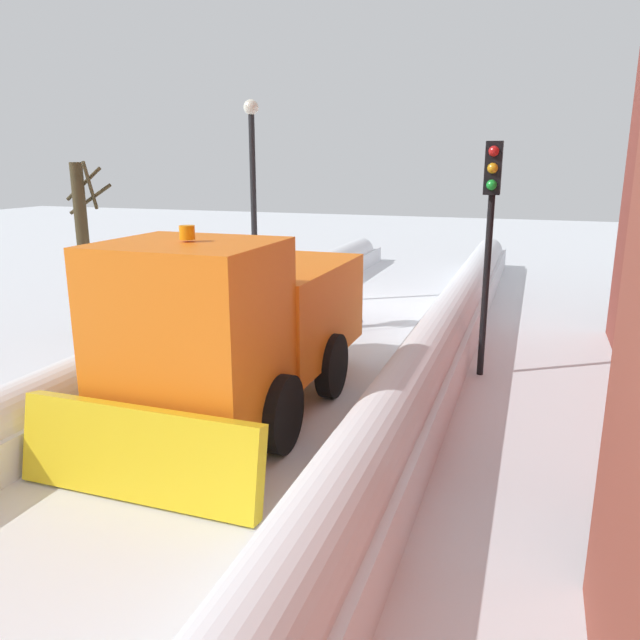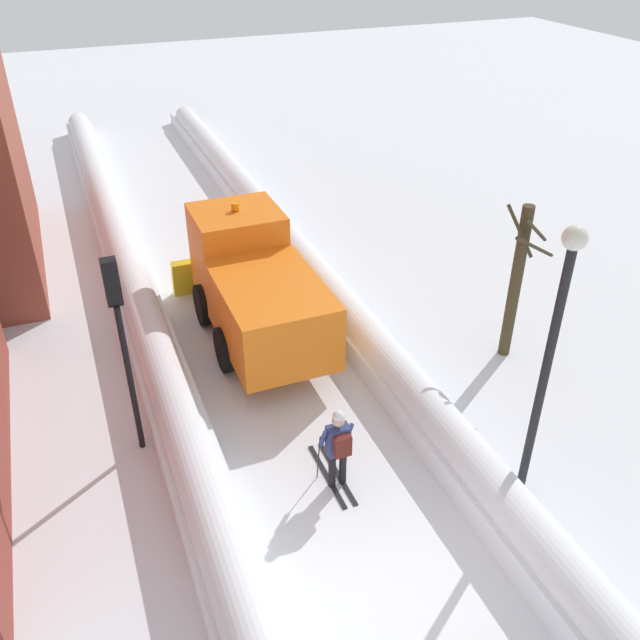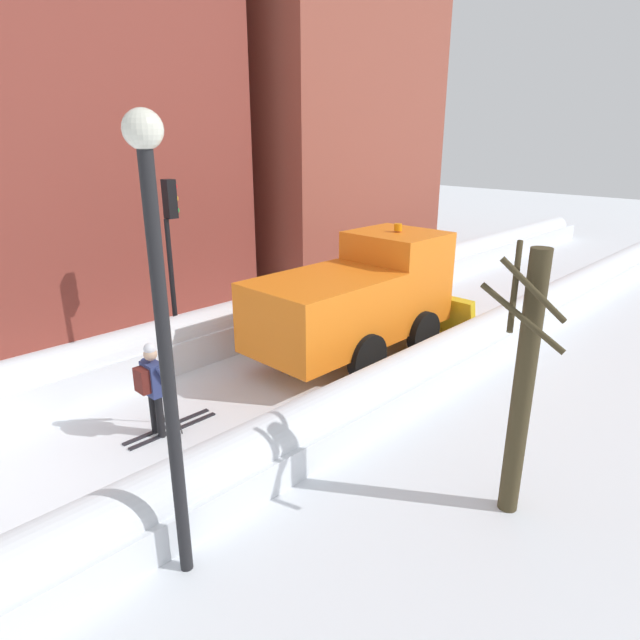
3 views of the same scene
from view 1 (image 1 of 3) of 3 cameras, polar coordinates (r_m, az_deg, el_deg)
name	(u,v)px [view 1 (image 1 of 3)]	position (r m, az deg, el deg)	size (l,w,h in m)	color
ground_plane	(194,465)	(8.50, -11.64, -13.12)	(80.00, 80.00, 0.00)	white
snowbank_left	(375,456)	(7.38, 5.16, -12.50)	(1.10, 36.00, 1.19)	white
snowbank_right	(43,411)	(9.74, -24.41, -7.69)	(1.10, 36.00, 1.01)	white
plow_truck	(239,323)	(9.59, -7.51, -0.27)	(3.20, 5.98, 3.12)	orange
skier	(350,287)	(14.73, 2.82, 3.09)	(0.62, 1.80, 1.81)	black
traffic_light_pole	(490,216)	(11.33, 15.56, 9.35)	(0.28, 0.42, 4.25)	black
street_lamp	(253,180)	(16.94, -6.26, 12.87)	(0.40, 0.40, 5.50)	black
bare_tree_near	(84,246)	(15.01, -21.10, 6.41)	(1.16, 0.75, 3.94)	#3E3520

